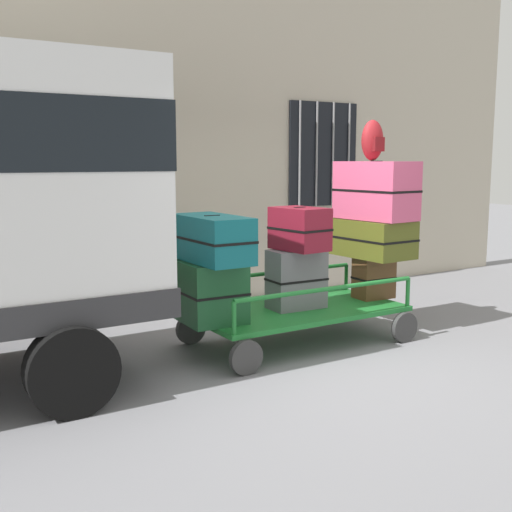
% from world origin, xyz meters
% --- Properties ---
extents(ground_plane, '(40.00, 40.00, 0.00)m').
position_xyz_m(ground_plane, '(0.00, 0.00, 0.00)').
color(ground_plane, gray).
extents(building_wall, '(12.00, 0.38, 5.00)m').
position_xyz_m(building_wall, '(0.00, 2.74, 2.50)').
color(building_wall, '#BCB29E').
rests_on(building_wall, ground).
extents(luggage_cart, '(2.28, 1.20, 0.37)m').
position_xyz_m(luggage_cart, '(0.22, 0.39, 0.32)').
color(luggage_cart, '#1E722D').
rests_on(luggage_cart, ground).
extents(cart_railing, '(2.18, 1.06, 0.32)m').
position_xyz_m(cart_railing, '(0.22, 0.39, 0.64)').
color(cart_railing, '#1E722D').
rests_on(cart_railing, luggage_cart).
extents(suitcase_left_bottom, '(0.58, 0.61, 0.59)m').
position_xyz_m(suitcase_left_bottom, '(-0.80, 0.39, 0.67)').
color(suitcase_left_bottom, '#194C28').
rests_on(suitcase_left_bottom, luggage_cart).
extents(suitcase_left_middle, '(0.46, 0.93, 0.44)m').
position_xyz_m(suitcase_left_middle, '(-0.80, 0.35, 1.19)').
color(suitcase_left_middle, '#0F5960').
rests_on(suitcase_left_middle, suitcase_left_bottom).
extents(suitcase_midleft_bottom, '(0.60, 0.37, 0.63)m').
position_xyz_m(suitcase_midleft_bottom, '(0.22, 0.43, 0.68)').
color(suitcase_midleft_bottom, slate).
rests_on(suitcase_midleft_bottom, luggage_cart).
extents(suitcase_midleft_middle, '(0.45, 0.63, 0.44)m').
position_xyz_m(suitcase_midleft_middle, '(0.22, 0.38, 1.22)').
color(suitcase_midleft_middle, maroon).
rests_on(suitcase_midleft_middle, suitcase_midleft_bottom).
extents(suitcase_center_bottom, '(0.45, 0.31, 0.47)m').
position_xyz_m(suitcase_center_bottom, '(1.25, 0.37, 0.61)').
color(suitcase_center_bottom, brown).
rests_on(suitcase_center_bottom, luggage_cart).
extents(suitcase_center_middle, '(0.59, 0.91, 0.42)m').
position_xyz_m(suitcase_center_middle, '(1.25, 0.41, 1.05)').
color(suitcase_center_middle, '#4C5119').
rests_on(suitcase_center_middle, suitcase_center_bottom).
extents(suitcase_center_top, '(0.55, 0.94, 0.64)m').
position_xyz_m(suitcase_center_top, '(1.25, 0.38, 1.59)').
color(suitcase_center_top, '#CC4C72').
rests_on(suitcase_center_top, suitcase_center_middle).
extents(backpack, '(0.27, 0.22, 0.44)m').
position_xyz_m(backpack, '(1.20, 0.40, 2.13)').
color(backpack, maroon).
rests_on(backpack, suitcase_center_top).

